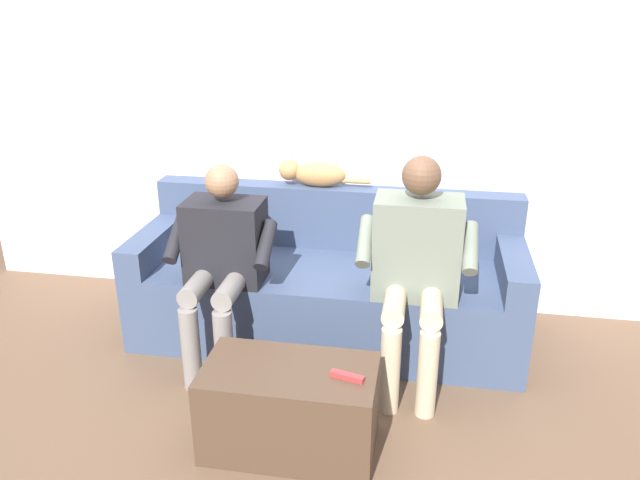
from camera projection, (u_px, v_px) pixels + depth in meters
ground_plane at (304, 402)px, 3.17m from camera, size 8.00×8.00×0.00m
back_wall at (342, 88)px, 3.76m from camera, size 5.04×0.06×2.80m
couch at (328, 288)px, 3.72m from camera, size 2.24×0.80×0.84m
coffee_table at (290, 408)px, 2.80m from camera, size 0.77×0.42×0.41m
person_left_seated at (416, 259)px, 3.15m from camera, size 0.60×0.58×1.20m
person_right_seated at (222, 254)px, 3.33m from camera, size 0.57×0.56×1.11m
cat_on_backrest at (312, 173)px, 3.76m from camera, size 0.56×0.13×0.17m
remote_red at (347, 376)px, 2.65m from camera, size 0.15×0.07×0.02m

